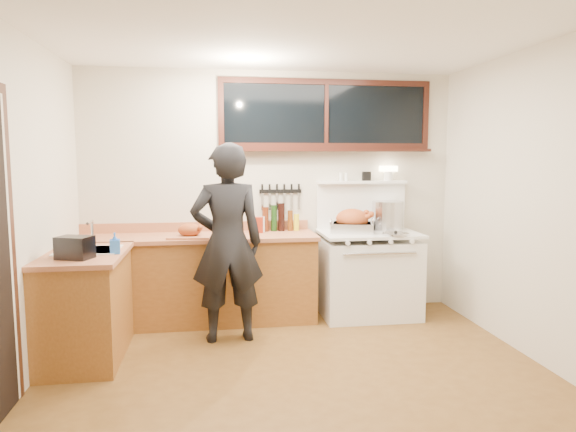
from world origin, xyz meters
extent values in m
cube|color=#593917|center=(0.00, 0.00, -0.01)|extent=(4.00, 3.50, 0.02)
cube|color=beige|center=(0.00, 1.77, 1.30)|extent=(4.00, 0.05, 2.60)
cube|color=beige|center=(0.00, -1.77, 1.30)|extent=(4.00, 0.05, 2.60)
cube|color=beige|center=(-2.02, 0.00, 1.30)|extent=(0.05, 3.50, 2.60)
cube|color=beige|center=(2.02, 0.00, 1.30)|extent=(0.05, 3.50, 2.60)
cube|color=white|center=(0.00, 0.00, 2.62)|extent=(4.00, 3.50, 0.05)
cube|color=brown|center=(-0.80, 1.45, 0.43)|extent=(2.40, 0.60, 0.86)
cube|color=#AA6643|center=(-0.80, 1.44, 0.88)|extent=(2.44, 0.64, 0.04)
cube|color=#AA6643|center=(-0.80, 1.74, 0.95)|extent=(2.40, 0.03, 0.10)
sphere|color=#B78C38|center=(-1.80, 1.17, 0.70)|extent=(0.03, 0.03, 0.03)
sphere|color=#B78C38|center=(-1.30, 1.17, 0.70)|extent=(0.03, 0.03, 0.03)
sphere|color=#B78C38|center=(-0.80, 1.17, 0.70)|extent=(0.03, 0.03, 0.03)
sphere|color=#B78C38|center=(-0.30, 1.17, 0.70)|extent=(0.03, 0.03, 0.03)
sphere|color=#B78C38|center=(0.15, 1.17, 0.70)|extent=(0.03, 0.03, 0.03)
cube|color=brown|center=(-1.70, 0.62, 0.43)|extent=(0.60, 1.05, 0.86)
cube|color=#AA6643|center=(-1.69, 0.62, 0.88)|extent=(0.64, 1.09, 0.04)
cube|color=white|center=(-1.68, 0.70, 0.84)|extent=(0.45, 0.40, 0.14)
cube|color=white|center=(-1.68, 0.70, 0.91)|extent=(0.50, 0.45, 0.01)
cylinder|color=silver|center=(-1.68, 0.88, 1.02)|extent=(0.02, 0.02, 0.24)
cylinder|color=silver|center=(-1.68, 0.80, 1.13)|extent=(0.02, 0.18, 0.02)
cube|color=white|center=(1.00, 1.40, 0.41)|extent=(1.00, 0.70, 0.82)
cube|color=white|center=(1.00, 1.40, 0.89)|extent=(1.02, 0.72, 0.03)
cube|color=white|center=(1.00, 1.06, 0.52)|extent=(0.88, 0.02, 0.46)
cylinder|color=silver|center=(1.00, 1.03, 0.74)|extent=(0.75, 0.02, 0.02)
cylinder|color=white|center=(0.67, 1.04, 0.85)|extent=(0.04, 0.03, 0.04)
cylinder|color=white|center=(0.89, 1.04, 0.85)|extent=(0.04, 0.03, 0.04)
cylinder|color=white|center=(1.11, 1.04, 0.85)|extent=(0.04, 0.03, 0.04)
cylinder|color=white|center=(1.33, 1.04, 0.85)|extent=(0.04, 0.03, 0.04)
cube|color=white|center=(1.00, 1.72, 1.15)|extent=(1.00, 0.05, 0.50)
cube|color=white|center=(1.00, 1.69, 1.41)|extent=(1.00, 0.12, 0.03)
cylinder|color=white|center=(1.30, 1.69, 1.48)|extent=(0.10, 0.10, 0.10)
cube|color=#FFE5B2|center=(1.30, 1.69, 1.56)|extent=(0.18, 0.09, 0.06)
cube|color=black|center=(1.05, 1.69, 1.48)|extent=(0.09, 0.05, 0.10)
cylinder|color=white|center=(0.82, 1.69, 1.47)|extent=(0.04, 0.04, 0.09)
cylinder|color=white|center=(0.76, 1.69, 1.47)|extent=(0.04, 0.04, 0.09)
cube|color=black|center=(0.60, 1.73, 2.15)|extent=(2.20, 0.01, 0.62)
cube|color=black|center=(0.60, 1.73, 2.49)|extent=(2.32, 0.04, 0.06)
cube|color=black|center=(0.60, 1.73, 1.81)|extent=(2.32, 0.04, 0.06)
cube|color=black|center=(-0.53, 1.73, 2.15)|extent=(0.06, 0.04, 0.62)
cube|color=black|center=(1.73, 1.73, 2.15)|extent=(0.06, 0.04, 0.62)
cube|color=black|center=(0.60, 1.73, 2.15)|extent=(0.04, 0.04, 0.62)
cube|color=black|center=(0.60, 1.68, 1.76)|extent=(2.32, 0.13, 0.03)
cube|color=black|center=(-1.99, -0.07, 1.05)|extent=(0.01, 0.07, 2.10)
cube|color=black|center=(0.10, 1.74, 1.32)|extent=(0.46, 0.02, 0.04)
cube|color=silver|center=(-0.10, 1.72, 1.21)|extent=(0.02, 0.00, 0.18)
cube|color=black|center=(-0.10, 1.72, 1.35)|extent=(0.02, 0.02, 0.10)
cube|color=silver|center=(-0.02, 1.72, 1.21)|extent=(0.02, 0.00, 0.18)
cube|color=black|center=(-0.02, 1.72, 1.35)|extent=(0.02, 0.02, 0.10)
cube|color=silver|center=(0.06, 1.72, 1.21)|extent=(0.02, 0.00, 0.18)
cube|color=black|center=(0.06, 1.72, 1.35)|extent=(0.02, 0.02, 0.10)
cube|color=silver|center=(0.14, 1.72, 1.21)|extent=(0.03, 0.00, 0.18)
cube|color=black|center=(0.14, 1.72, 1.35)|extent=(0.02, 0.02, 0.10)
cube|color=silver|center=(0.22, 1.72, 1.21)|extent=(0.03, 0.00, 0.18)
cube|color=black|center=(0.22, 1.72, 1.35)|extent=(0.02, 0.02, 0.10)
cube|color=silver|center=(0.30, 1.72, 1.21)|extent=(0.03, 0.00, 0.18)
cube|color=black|center=(0.30, 1.72, 1.35)|extent=(0.02, 0.02, 0.10)
imported|color=black|center=(-0.51, 0.87, 0.91)|extent=(0.69, 0.49, 1.82)
imported|color=blue|center=(-1.43, 0.53, 0.99)|extent=(0.09, 0.09, 0.17)
cube|color=black|center=(-1.70, 0.36, 0.99)|extent=(0.30, 0.26, 0.18)
cube|color=#AA6643|center=(-0.86, 1.30, 0.91)|extent=(0.44, 0.35, 0.02)
ellipsoid|color=#9E471C|center=(-0.86, 1.30, 0.98)|extent=(0.24, 0.18, 0.13)
sphere|color=#9E471C|center=(-0.76, 1.36, 1.00)|extent=(0.05, 0.05, 0.05)
sphere|color=#9E471C|center=(-0.76, 1.25, 1.00)|extent=(0.05, 0.05, 0.05)
cube|color=silver|center=(0.82, 1.43, 0.95)|extent=(0.51, 0.44, 0.10)
cube|color=#3F3F42|center=(0.82, 1.43, 0.98)|extent=(0.45, 0.38, 0.03)
torus|color=silver|center=(0.59, 1.43, 1.00)|extent=(0.04, 0.10, 0.10)
torus|color=silver|center=(1.05, 1.43, 1.00)|extent=(0.04, 0.10, 0.10)
ellipsoid|color=#9E471C|center=(0.82, 1.43, 1.04)|extent=(0.40, 0.34, 0.22)
cylinder|color=#9E471C|center=(0.94, 1.34, 1.06)|extent=(0.13, 0.09, 0.09)
sphere|color=#9E471C|center=(1.00, 1.34, 1.09)|extent=(0.07, 0.07, 0.07)
cylinder|color=#9E471C|center=(0.94, 1.51, 1.06)|extent=(0.13, 0.09, 0.09)
sphere|color=#9E471C|center=(1.00, 1.51, 1.09)|extent=(0.07, 0.07, 0.07)
cylinder|color=silver|center=(1.25, 1.54, 1.06)|extent=(0.44, 0.44, 0.31)
cylinder|color=silver|center=(1.14, 1.58, 0.95)|extent=(0.19, 0.19, 0.11)
cylinder|color=black|center=(1.19, 1.69, 1.00)|extent=(0.07, 0.14, 0.02)
cylinder|color=silver|center=(1.20, 1.17, 0.91)|extent=(0.34, 0.34, 0.02)
sphere|color=black|center=(1.20, 1.17, 0.93)|extent=(0.03, 0.03, 0.03)
cube|color=maroon|center=(-0.17, 1.54, 0.98)|extent=(0.12, 0.11, 0.17)
cylinder|color=white|center=(-0.13, 1.58, 0.98)|extent=(0.11, 0.11, 0.16)
cylinder|color=black|center=(-0.08, 1.63, 1.03)|extent=(0.07, 0.07, 0.26)
cylinder|color=black|center=(0.02, 1.63, 1.04)|extent=(0.06, 0.06, 0.28)
cylinder|color=black|center=(0.09, 1.63, 1.05)|extent=(0.07, 0.07, 0.30)
cylinder|color=black|center=(0.19, 1.63, 1.01)|extent=(0.06, 0.06, 0.22)
cylinder|color=black|center=(0.26, 1.63, 0.99)|extent=(0.06, 0.06, 0.18)
camera|label=1|loc=(-0.64, -3.77, 1.68)|focal=32.00mm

